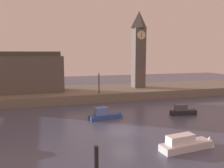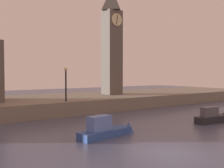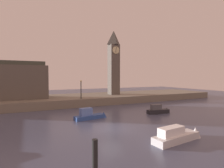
{
  "view_description": "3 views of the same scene",
  "coord_description": "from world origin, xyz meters",
  "views": [
    {
      "loc": [
        -7.98,
        -22.17,
        8.24
      ],
      "look_at": [
        3.42,
        15.99,
        2.87
      ],
      "focal_mm": 36.9,
      "sensor_mm": 36.0,
      "label": 1
    },
    {
      "loc": [
        -10.44,
        -9.47,
        4.38
      ],
      "look_at": [
        7.09,
        15.59,
        3.13
      ],
      "focal_mm": 41.14,
      "sensor_mm": 36.0,
      "label": 2
    },
    {
      "loc": [
        -8.1,
        -17.2,
        5.7
      ],
      "look_at": [
        7.35,
        15.15,
        4.14
      ],
      "focal_mm": 28.32,
      "sensor_mm": 36.0,
      "label": 3
    }
  ],
  "objects": [
    {
      "name": "far_embankment",
      "position": [
        0.0,
        20.0,
        0.75
      ],
      "size": [
        70.0,
        12.0,
        1.5
      ],
      "primitive_type": "cube",
      "color": "slate",
      "rests_on": "ground"
    },
    {
      "name": "clock_tower",
      "position": [
        9.98,
        19.75,
        9.12
      ],
      "size": [
        2.4,
        2.44,
        14.72
      ],
      "color": "#5B544C",
      "rests_on": "far_embankment"
    },
    {
      "name": "boat_barge_dark",
      "position": [
        10.06,
        3.97,
        0.49
      ],
      "size": [
        4.03,
        1.34,
        1.54
      ],
      "color": "#232328",
      "rests_on": "ground"
    },
    {
      "name": "boat_tour_blue",
      "position": [
        -0.38,
        5.19,
        0.46
      ],
      "size": [
        4.76,
        1.77,
        1.74
      ],
      "color": "#2D4C93",
      "rests_on": "ground"
    },
    {
      "name": "boat_ferry_white",
      "position": [
        3.97,
        -5.88,
        0.47
      ],
      "size": [
        5.52,
        1.84,
        1.61
      ],
      "color": "silver",
      "rests_on": "ground"
    },
    {
      "name": "mooring_post_left",
      "position": [
        -4.96,
        -8.52,
        1.18
      ],
      "size": [
        0.31,
        0.31,
        2.37
      ],
      "primitive_type": "cylinder",
      "color": "#242424",
      "rests_on": "ground"
    },
    {
      "name": "ground_plane",
      "position": [
        0.0,
        0.0,
        0.0
      ],
      "size": [
        120.0,
        120.0,
        0.0
      ],
      "primitive_type": "plane",
      "color": "#474C66"
    },
    {
      "name": "streetlamp",
      "position": [
        0.85,
        15.02,
        3.72
      ],
      "size": [
        0.36,
        0.36,
        3.51
      ],
      "color": "black",
      "rests_on": "far_embankment"
    }
  ]
}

